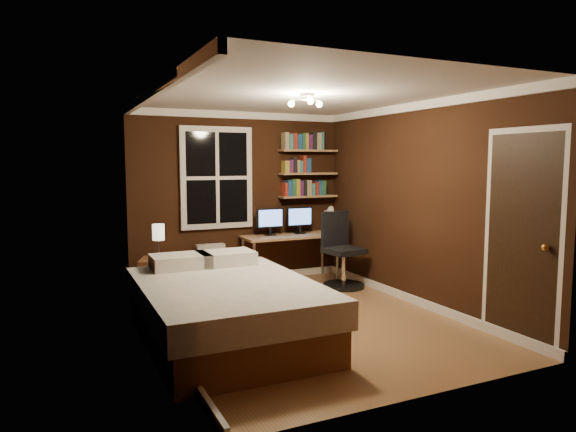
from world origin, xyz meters
name	(u,v)px	position (x,y,z in m)	size (l,w,h in m)	color
floor	(302,320)	(0.00, 0.00, 0.00)	(4.20, 4.20, 0.00)	olive
wall_back	(239,198)	(0.00, 2.10, 1.25)	(3.20, 0.04, 2.50)	black
wall_left	(156,216)	(-1.60, 0.00, 1.25)	(0.04, 4.20, 2.50)	black
wall_right	(418,205)	(1.60, 0.00, 1.25)	(0.04, 4.20, 2.50)	black
ceiling	(303,95)	(0.00, 0.00, 2.50)	(3.20, 4.20, 0.02)	white
window	(217,178)	(-0.35, 2.06, 1.55)	(1.06, 0.06, 1.46)	white
door	(521,240)	(1.59, -1.55, 1.02)	(0.03, 0.82, 2.05)	black
door_knob	(545,247)	(1.55, -1.85, 1.00)	(0.06, 0.06, 0.06)	gold
ceiling_fixture	(307,103)	(0.00, -0.10, 2.40)	(0.44, 0.44, 0.18)	beige
bookshelf_lower	(308,196)	(1.08, 1.98, 1.25)	(0.92, 0.22, 0.03)	#A78251
books_row_lower	(308,188)	(1.08, 1.98, 1.38)	(0.66, 0.16, 0.23)	maroon
bookshelf_middle	(308,174)	(1.08, 1.98, 1.60)	(0.92, 0.22, 0.03)	#A78251
books_row_middle	(308,165)	(1.08, 1.98, 1.73)	(0.42, 0.16, 0.23)	navy
bookshelf_upper	(308,151)	(1.08, 1.98, 1.95)	(0.92, 0.22, 0.03)	#A78251
books_row_upper	(308,142)	(1.08, 1.98, 2.08)	(0.60, 0.16, 0.23)	#255735
bed	(226,309)	(-1.00, -0.31, 0.32)	(1.62, 2.24, 0.76)	brown
nightstand	(160,281)	(-1.32, 1.39, 0.28)	(0.45, 0.45, 0.57)	brown
bedside_lamp	(159,241)	(-1.32, 1.39, 0.79)	(0.15, 0.15, 0.43)	white
radiator	(211,265)	(-0.48, 1.99, 0.30)	(0.40, 0.14, 0.61)	silver
desk	(291,239)	(0.70, 1.81, 0.63)	(1.46, 0.55, 0.70)	#A78251
monitor_left	(270,222)	(0.40, 1.88, 0.90)	(0.42, 0.12, 0.40)	black
monitor_right	(300,220)	(0.89, 1.88, 0.90)	(0.42, 0.12, 0.40)	black
desk_lamp	(328,219)	(1.30, 1.72, 0.92)	(0.14, 0.32, 0.44)	silver
office_chair	(342,258)	(1.20, 1.16, 0.42)	(0.59, 0.59, 1.07)	black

